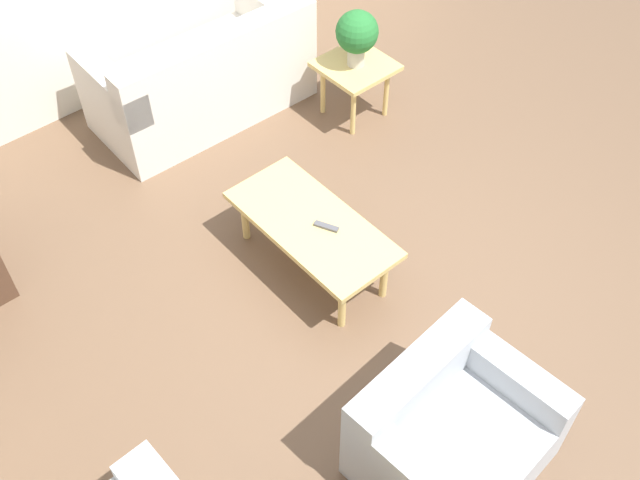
{
  "coord_description": "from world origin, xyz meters",
  "views": [
    {
      "loc": [
        -2.02,
        2.42,
        3.91
      ],
      "look_at": [
        0.24,
        0.46,
        0.55
      ],
      "focal_mm": 42.0,
      "sensor_mm": 36.0,
      "label": 1
    }
  ],
  "objects_px": {
    "coffee_table": "(312,227)",
    "side_table_plant": "(355,72)",
    "armchair": "(450,433)",
    "potted_plant": "(357,34)",
    "sofa": "(204,79)"
  },
  "relations": [
    {
      "from": "coffee_table",
      "to": "side_table_plant",
      "type": "height_order",
      "value": "side_table_plant"
    },
    {
      "from": "armchair",
      "to": "potted_plant",
      "type": "distance_m",
      "value": 3.08
    },
    {
      "from": "sofa",
      "to": "armchair",
      "type": "relative_size",
      "value": 1.74
    },
    {
      "from": "sofa",
      "to": "side_table_plant",
      "type": "distance_m",
      "value": 1.2
    },
    {
      "from": "side_table_plant",
      "to": "potted_plant",
      "type": "xyz_separation_m",
      "value": [
        -0.0,
        0.0,
        0.34
      ]
    },
    {
      "from": "sofa",
      "to": "armchair",
      "type": "bearing_deg",
      "value": 78.31
    },
    {
      "from": "sofa",
      "to": "armchair",
      "type": "height_order",
      "value": "sofa"
    },
    {
      "from": "sofa",
      "to": "potted_plant",
      "type": "relative_size",
      "value": 3.84
    },
    {
      "from": "armchair",
      "to": "potted_plant",
      "type": "xyz_separation_m",
      "value": [
        2.55,
        -1.67,
        0.47
      ]
    },
    {
      "from": "armchair",
      "to": "sofa",
      "type": "bearing_deg",
      "value": 72.92
    },
    {
      "from": "potted_plant",
      "to": "sofa",
      "type": "bearing_deg",
      "value": 48.64
    },
    {
      "from": "armchair",
      "to": "coffee_table",
      "type": "height_order",
      "value": "armchair"
    },
    {
      "from": "armchair",
      "to": "side_table_plant",
      "type": "xyz_separation_m",
      "value": [
        2.55,
        -1.67,
        0.12
      ]
    },
    {
      "from": "coffee_table",
      "to": "side_table_plant",
      "type": "xyz_separation_m",
      "value": [
        1.01,
        -1.31,
        0.04
      ]
    },
    {
      "from": "sofa",
      "to": "armchair",
      "type": "distance_m",
      "value": 3.43
    }
  ]
}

